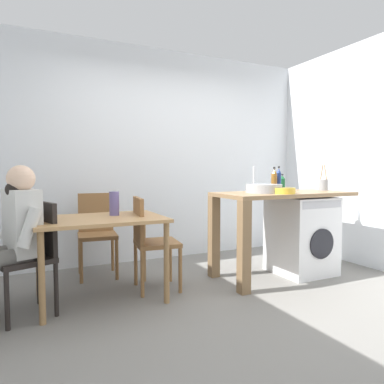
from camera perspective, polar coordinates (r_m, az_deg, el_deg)
The scene contains 18 objects.
ground_plane at distance 3.25m, azimuth 5.54°, elevation -17.36°, with size 5.46×5.46×0.00m, color slate.
wall_back at distance 4.63m, azimuth -5.65°, elevation 5.94°, with size 4.60×0.10×2.70m, color silver.
dining_table at distance 3.24m, azimuth -14.65°, elevation -5.73°, with size 1.10×0.76×0.74m.
chair_person_seat at distance 3.13m, azimuth -24.38°, elevation -8.78°, with size 0.51×0.51×0.90m.
chair_opposite at distance 3.43m, azimuth -6.91°, elevation -7.39°, with size 0.44×0.44×0.90m.
chair_spare_by_wall at distance 4.03m, azimuth -15.19°, elevation -5.85°, with size 0.44×0.44×0.90m.
seated_person at distance 3.05m, azimuth -27.32°, elevation -6.05°, with size 0.56×0.54×1.20m.
kitchen_counter at distance 3.82m, azimuth 12.15°, elevation -2.48°, with size 1.50×0.68×0.92m.
washing_machine at distance 4.17m, azimuth 17.31°, elevation -6.65°, with size 0.60×0.61×0.86m.
sink_basin at distance 3.77m, azimuth 11.58°, elevation 0.55°, with size 0.38×0.38×0.09m, color #9EA0A5.
tap at distance 3.92m, azimuth 10.01°, elevation 2.07°, with size 0.02×0.02×0.28m, color #B2B2B7.
bottle_tall_green at distance 4.06m, azimuth 13.18°, elevation 1.87°, with size 0.07×0.07×0.28m.
bottle_squat_brown at distance 4.13m, azimuth 13.87°, elevation 1.94°, with size 0.06×0.06×0.28m.
bottle_clear_small at distance 4.26m, azimuth 14.41°, elevation 1.43°, with size 0.07×0.07×0.19m.
mixing_bowl at distance 3.68m, azimuth 14.73°, elevation 0.26°, with size 0.22×0.22×0.06m.
utensil_crock at distance 4.40m, azimuth 20.50°, elevation 1.15°, with size 0.11×0.11×0.30m.
vase at distance 3.34m, azimuth -12.50°, elevation -1.82°, with size 0.09×0.09×0.22m, color slate.
scissors at distance 3.83m, azimuth 15.01°, elevation -0.07°, with size 0.15×0.06×0.01m.
Camera 1 is at (-1.57, -2.60, 1.16)m, focal length 32.88 mm.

